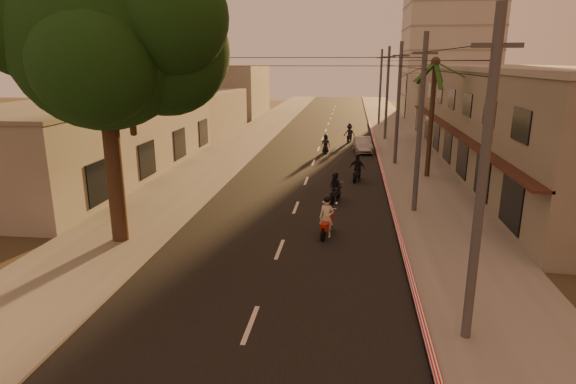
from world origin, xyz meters
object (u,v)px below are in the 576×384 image
at_px(scooter_red, 327,219).
at_px(scooter_mid_a, 335,188).
at_px(broadleaf_tree, 113,39).
at_px(parked_car, 363,145).
at_px(scooter_far_a, 326,145).
at_px(scooter_mid_b, 357,169).
at_px(scooter_far_b, 349,134).
at_px(palm_tree, 435,69).

relative_size(scooter_red, scooter_mid_a, 1.11).
height_order(broadleaf_tree, parked_car, broadleaf_tree).
xyz_separation_m(scooter_red, scooter_mid_a, (0.19, 5.56, -0.05)).
height_order(broadleaf_tree, scooter_far_a, broadleaf_tree).
bearing_deg(parked_car, scooter_far_a, -169.16).
xyz_separation_m(scooter_mid_b, scooter_far_b, (-0.60, 15.74, 0.00)).
relative_size(scooter_mid_a, scooter_far_a, 1.04).
relative_size(broadleaf_tree, scooter_mid_a, 6.96).
bearing_deg(scooter_far_a, palm_tree, -49.03).
distance_m(scooter_red, scooter_far_a, 20.34).
bearing_deg(scooter_mid_a, scooter_far_b, 102.64).
relative_size(scooter_far_a, parked_car, 0.42).
relative_size(broadleaf_tree, scooter_mid_b, 6.47).
xyz_separation_m(palm_tree, scooter_mid_a, (-5.95, -6.61, -6.36)).
distance_m(palm_tree, scooter_red, 15.02).
relative_size(scooter_far_a, scooter_far_b, 0.90).
relative_size(scooter_mid_a, scooter_far_b, 0.94).
xyz_separation_m(scooter_far_a, parked_car, (3.16, 0.88, -0.09)).
height_order(palm_tree, scooter_red, palm_tree).
height_order(scooter_red, scooter_far_a, scooter_red).
height_order(scooter_mid_a, scooter_far_a, scooter_mid_a).
height_order(palm_tree, scooter_far_a, palm_tree).
distance_m(broadleaf_tree, scooter_mid_b, 17.50).
height_order(scooter_red, scooter_far_b, scooter_red).
bearing_deg(scooter_red, palm_tree, 73.67).
distance_m(palm_tree, scooter_mid_a, 10.93).
height_order(broadleaf_tree, scooter_red, broadleaf_tree).
relative_size(scooter_mid_b, parked_car, 0.46).
relative_size(palm_tree, scooter_far_b, 4.41).
height_order(scooter_mid_a, scooter_mid_b, scooter_mid_b).
bearing_deg(scooter_mid_b, broadleaf_tree, -116.14).
xyz_separation_m(scooter_red, parked_car, (2.01, 21.19, -0.20)).
bearing_deg(broadleaf_tree, palm_tree, 43.48).
xyz_separation_m(palm_tree, scooter_far_b, (-5.31, 14.13, -6.30)).
bearing_deg(scooter_far_a, scooter_far_b, 70.79).
height_order(scooter_mid_a, scooter_far_b, scooter_far_b).
xyz_separation_m(palm_tree, scooter_far_a, (-7.29, 8.14, -6.41)).
distance_m(scooter_mid_a, scooter_mid_b, 5.15).
relative_size(scooter_red, scooter_far_a, 1.16).
distance_m(scooter_red, scooter_mid_a, 5.57).
height_order(palm_tree, scooter_mid_a, palm_tree).
distance_m(broadleaf_tree, scooter_red, 11.52).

